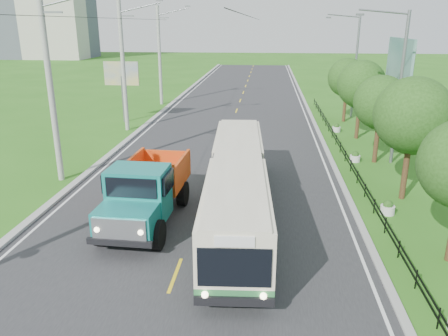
# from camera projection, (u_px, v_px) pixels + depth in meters

# --- Properties ---
(ground) EXTENTS (240.00, 240.00, 0.00)m
(ground) POSITION_uv_depth(u_px,v_px,m) (175.00, 275.00, 15.08)
(ground) COLOR #2A6317
(ground) RESTS_ON ground
(road) EXTENTS (14.00, 120.00, 0.02)m
(road) POSITION_uv_depth(u_px,v_px,m) (227.00, 135.00, 33.96)
(road) COLOR #28282B
(road) RESTS_ON ground
(curb_left) EXTENTS (0.40, 120.00, 0.15)m
(curb_left) POSITION_uv_depth(u_px,v_px,m) (137.00, 132.00, 34.61)
(curb_left) COLOR #9E9E99
(curb_left) RESTS_ON ground
(curb_right) EXTENTS (0.30, 120.00, 0.10)m
(curb_right) POSITION_uv_depth(u_px,v_px,m) (321.00, 137.00, 33.29)
(curb_right) COLOR #9E9E99
(curb_right) RESTS_ON ground
(edge_line_left) EXTENTS (0.12, 120.00, 0.00)m
(edge_line_left) POSITION_uv_depth(u_px,v_px,m) (144.00, 133.00, 34.58)
(edge_line_left) COLOR silver
(edge_line_left) RESTS_ON road
(edge_line_right) EXTENTS (0.12, 120.00, 0.00)m
(edge_line_right) POSITION_uv_depth(u_px,v_px,m) (314.00, 137.00, 33.34)
(edge_line_right) COLOR silver
(edge_line_right) RESTS_ON road
(centre_dash) EXTENTS (0.12, 2.20, 0.00)m
(centre_dash) POSITION_uv_depth(u_px,v_px,m) (175.00, 275.00, 15.07)
(centre_dash) COLOR yellow
(centre_dash) RESTS_ON road
(railing_right) EXTENTS (0.04, 40.00, 0.60)m
(railing_right) POSITION_uv_depth(u_px,v_px,m) (345.00, 157.00, 27.46)
(railing_right) COLOR black
(railing_right) RESTS_ON ground
(pole_near) EXTENTS (3.51, 0.32, 10.00)m
(pole_near) POSITION_uv_depth(u_px,v_px,m) (51.00, 88.00, 22.74)
(pole_near) COLOR gray
(pole_near) RESTS_ON ground
(pole_mid) EXTENTS (3.51, 0.32, 10.00)m
(pole_mid) POSITION_uv_depth(u_px,v_px,m) (124.00, 66.00, 34.07)
(pole_mid) COLOR gray
(pole_mid) RESTS_ON ground
(pole_far) EXTENTS (3.51, 0.32, 10.00)m
(pole_far) POSITION_uv_depth(u_px,v_px,m) (160.00, 55.00, 45.40)
(pole_far) COLOR gray
(pole_far) RESTS_ON ground
(tree_third) EXTENTS (3.60, 3.62, 6.00)m
(tree_third) POSITION_uv_depth(u_px,v_px,m) (413.00, 119.00, 20.59)
(tree_third) COLOR #382314
(tree_third) RESTS_ON ground
(tree_fourth) EXTENTS (3.24, 3.31, 5.40)m
(tree_fourth) POSITION_uv_depth(u_px,v_px,m) (381.00, 105.00, 26.39)
(tree_fourth) COLOR #382314
(tree_fourth) RESTS_ON ground
(tree_fifth) EXTENTS (3.48, 3.52, 5.80)m
(tree_fifth) POSITION_uv_depth(u_px,v_px,m) (362.00, 87.00, 31.97)
(tree_fifth) COLOR #382314
(tree_fifth) RESTS_ON ground
(tree_back) EXTENTS (3.30, 3.36, 5.50)m
(tree_back) POSITION_uv_depth(u_px,v_px,m) (347.00, 80.00, 37.70)
(tree_back) COLOR #382314
(tree_back) RESTS_ON ground
(streetlight_mid) EXTENTS (3.02, 0.20, 9.07)m
(streetlight_mid) POSITION_uv_depth(u_px,v_px,m) (398.00, 83.00, 25.76)
(streetlight_mid) COLOR slate
(streetlight_mid) RESTS_ON ground
(streetlight_far) EXTENTS (3.02, 0.20, 9.07)m
(streetlight_far) POSITION_uv_depth(u_px,v_px,m) (354.00, 63.00, 38.98)
(streetlight_far) COLOR slate
(streetlight_far) RESTS_ON ground
(planter_near) EXTENTS (0.64, 0.64, 0.67)m
(planter_near) POSITION_uv_depth(u_px,v_px,m) (388.00, 208.00, 19.86)
(planter_near) COLOR silver
(planter_near) RESTS_ON ground
(planter_mid) EXTENTS (0.64, 0.64, 0.67)m
(planter_mid) POSITION_uv_depth(u_px,v_px,m) (355.00, 157.00, 27.41)
(planter_mid) COLOR silver
(planter_mid) RESTS_ON ground
(planter_far) EXTENTS (0.64, 0.64, 0.67)m
(planter_far) POSITION_uv_depth(u_px,v_px,m) (336.00, 128.00, 34.97)
(planter_far) COLOR silver
(planter_far) RESTS_ON ground
(billboard_left) EXTENTS (3.00, 0.20, 5.20)m
(billboard_left) POSITION_uv_depth(u_px,v_px,m) (122.00, 77.00, 37.40)
(billboard_left) COLOR slate
(billboard_left) RESTS_ON ground
(billboard_right) EXTENTS (0.24, 6.00, 7.30)m
(billboard_right) POSITION_uv_depth(u_px,v_px,m) (399.00, 67.00, 31.14)
(billboard_right) COLOR slate
(billboard_right) RESTS_ON ground
(bus) EXTENTS (3.16, 14.64, 2.80)m
(bus) POSITION_uv_depth(u_px,v_px,m) (237.00, 181.00, 19.16)
(bus) COLOR #2D703B
(bus) RESTS_ON ground
(dump_truck) EXTENTS (2.83, 6.72, 2.78)m
(dump_truck) POSITION_uv_depth(u_px,v_px,m) (146.00, 188.00, 18.69)
(dump_truck) COLOR #147872
(dump_truck) RESTS_ON ground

